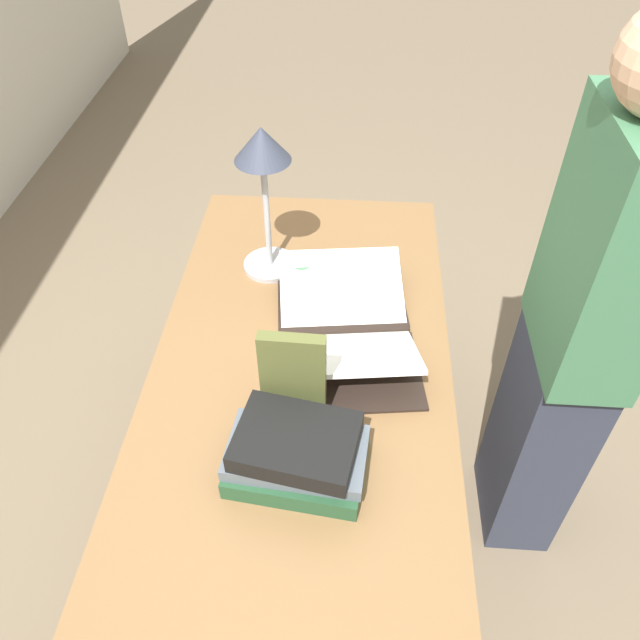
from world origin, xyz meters
TOP-DOWN VIEW (x-y plane):
  - ground_plane at (0.00, 0.00)m, footprint 12.00×12.00m
  - reading_desk at (0.00, 0.00)m, footprint 1.48×0.76m
  - open_book at (0.09, -0.11)m, footprint 0.58×0.42m
  - book_stack_tall at (-0.34, -0.02)m, footprint 0.23×0.31m
  - book_standing_upright at (-0.19, -0.00)m, footprint 0.03×0.15m
  - reading_lamp at (0.36, 0.13)m, footprint 0.16×0.16m
  - coffee_mug at (0.28, 0.03)m, footprint 0.10×0.07m
  - person_reader at (0.05, -0.69)m, footprint 0.36×0.23m

SIDE VIEW (x-z plane):
  - ground_plane at x=0.00m, z-range 0.00..0.00m
  - reading_desk at x=0.00m, z-range 0.28..1.03m
  - open_book at x=0.09m, z-range 0.73..0.84m
  - coffee_mug at x=0.28m, z-range 0.75..0.84m
  - person_reader at x=0.05m, z-range 0.00..1.62m
  - book_stack_tall at x=-0.34m, z-range 0.75..0.88m
  - book_standing_upright at x=-0.19m, z-range 0.75..1.02m
  - reading_lamp at x=0.36m, z-range 0.86..1.31m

